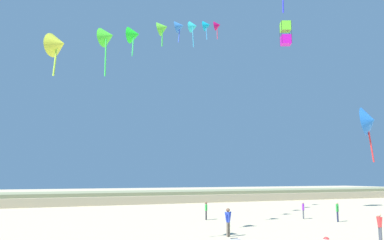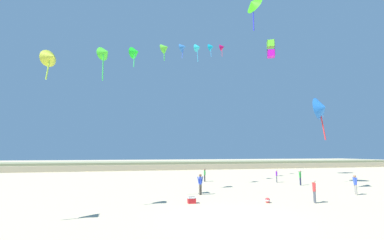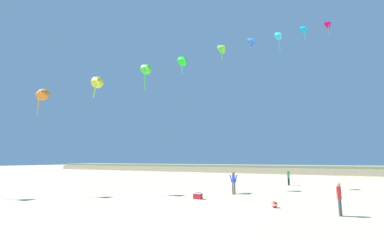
% 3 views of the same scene
% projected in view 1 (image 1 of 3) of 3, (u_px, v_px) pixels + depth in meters
% --- Properties ---
extents(dune_ridge, '(120.00, 10.49, 1.59)m').
position_uv_depth(dune_ridge, '(103.00, 198.00, 57.84)').
color(dune_ridge, '#BFAE8B').
rests_on(dune_ridge, ground).
extents(person_near_left, '(0.34, 0.49, 1.53)m').
position_uv_depth(person_near_left, '(303.00, 209.00, 36.20)').
color(person_near_left, '#474C56').
rests_on(person_near_left, ground).
extents(person_near_right, '(0.60, 0.30, 1.75)m').
position_uv_depth(person_near_right, '(228.00, 220.00, 25.50)').
color(person_near_right, '#726656').
rests_on(person_near_right, ground).
extents(person_mid_center, '(0.34, 0.51, 1.55)m').
position_uv_depth(person_mid_center, '(206.00, 209.00, 35.45)').
color(person_mid_center, black).
rests_on(person_mid_center, ground).
extents(person_far_left, '(0.24, 0.56, 1.62)m').
position_uv_depth(person_far_left, '(380.00, 225.00, 23.51)').
color(person_far_left, '#474C56').
rests_on(person_far_left, ground).
extents(person_far_right, '(0.52, 0.41, 1.66)m').
position_uv_depth(person_far_right, '(337.00, 210.00, 33.86)').
color(person_far_right, '#282D4C').
rests_on(person_far_right, ground).
extents(kite_banner_string, '(26.99, 29.43, 22.07)m').
position_uv_depth(kite_banner_string, '(150.00, 31.00, 29.03)').
color(kite_banner_string, red).
extents(large_kite_mid_trail, '(2.58, 2.07, 4.45)m').
position_uv_depth(large_kite_mid_trail, '(369.00, 121.00, 31.77)').
color(large_kite_mid_trail, blue).
extents(large_kite_high_solo, '(1.53, 1.53, 2.73)m').
position_uv_depth(large_kite_high_solo, '(286.00, 33.00, 47.12)').
color(large_kite_high_solo, '#C412AF').
extents(beach_ball, '(0.36, 0.36, 0.36)m').
position_uv_depth(beach_ball, '(326.00, 240.00, 22.85)').
color(beach_ball, red).
rests_on(beach_ball, ground).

